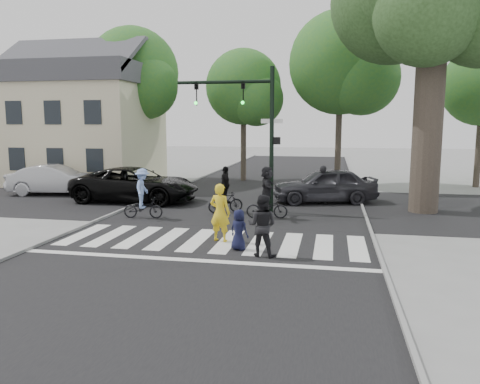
# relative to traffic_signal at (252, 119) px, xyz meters

# --- Properties ---
(ground) EXTENTS (120.00, 120.00, 0.00)m
(ground) POSITION_rel_traffic_signal_xyz_m (-0.35, -6.20, -3.90)
(ground) COLOR gray
(ground) RESTS_ON ground
(road_stem) EXTENTS (10.00, 70.00, 0.01)m
(road_stem) POSITION_rel_traffic_signal_xyz_m (-0.35, -1.20, -3.90)
(road_stem) COLOR black
(road_stem) RESTS_ON ground
(road_cross) EXTENTS (70.00, 10.00, 0.01)m
(road_cross) POSITION_rel_traffic_signal_xyz_m (-0.35, 1.80, -3.89)
(road_cross) COLOR black
(road_cross) RESTS_ON ground
(curb_left) EXTENTS (0.10, 70.00, 0.10)m
(curb_left) POSITION_rel_traffic_signal_xyz_m (-5.40, -1.20, -3.85)
(curb_left) COLOR gray
(curb_left) RESTS_ON ground
(curb_right) EXTENTS (0.10, 70.00, 0.10)m
(curb_right) POSITION_rel_traffic_signal_xyz_m (4.70, -1.20, -3.85)
(curb_right) COLOR gray
(curb_right) RESTS_ON ground
(crosswalk) EXTENTS (10.00, 3.85, 0.01)m
(crosswalk) POSITION_rel_traffic_signal_xyz_m (-0.35, -5.54, -3.89)
(crosswalk) COLOR silver
(crosswalk) RESTS_ON ground
(traffic_signal) EXTENTS (4.45, 0.29, 6.00)m
(traffic_signal) POSITION_rel_traffic_signal_xyz_m (0.00, 0.00, 0.00)
(traffic_signal) COLOR black
(traffic_signal) RESTS_ON ground
(bg_tree_0) EXTENTS (5.46, 5.20, 8.97)m
(bg_tree_0) POSITION_rel_traffic_signal_xyz_m (-14.09, 9.80, 2.24)
(bg_tree_0) COLOR brown
(bg_tree_0) RESTS_ON ground
(bg_tree_1) EXTENTS (6.09, 5.80, 9.80)m
(bg_tree_1) POSITION_rel_traffic_signal_xyz_m (-9.06, 9.28, 2.75)
(bg_tree_1) COLOR brown
(bg_tree_1) RESTS_ON ground
(bg_tree_2) EXTENTS (5.04, 4.80, 8.40)m
(bg_tree_2) POSITION_rel_traffic_signal_xyz_m (-2.11, 10.42, 1.88)
(bg_tree_2) COLOR brown
(bg_tree_2) RESTS_ON ground
(bg_tree_3) EXTENTS (6.30, 6.00, 10.20)m
(bg_tree_3) POSITION_rel_traffic_signal_xyz_m (3.95, 9.07, 3.04)
(bg_tree_3) COLOR brown
(bg_tree_3) RESTS_ON ground
(house) EXTENTS (8.40, 8.10, 8.82)m
(house) POSITION_rel_traffic_signal_xyz_m (-11.85, 7.78, -0.10)
(house) COLOR beige
(house) RESTS_ON ground
(pedestrian_woman) EXTENTS (0.75, 0.58, 1.85)m
(pedestrian_woman) POSITION_rel_traffic_signal_xyz_m (-0.10, -5.20, -2.97)
(pedestrian_woman) COLOR yellow
(pedestrian_woman) RESTS_ON ground
(pedestrian_child) EXTENTS (0.70, 0.60, 1.22)m
(pedestrian_child) POSITION_rel_traffic_signal_xyz_m (0.68, -6.09, -3.29)
(pedestrian_child) COLOR black
(pedestrian_child) RESTS_ON ground
(pedestrian_adult) EXTENTS (0.95, 0.79, 1.76)m
(pedestrian_adult) POSITION_rel_traffic_signal_xyz_m (1.45, -6.59, -3.02)
(pedestrian_adult) COLOR black
(pedestrian_adult) RESTS_ON ground
(cyclist_left) EXTENTS (1.60, 1.07, 1.97)m
(cyclist_left) POSITION_rel_traffic_signal_xyz_m (-3.94, -2.23, -3.05)
(cyclist_left) COLOR black
(cyclist_left) RESTS_ON ground
(cyclist_mid) EXTENTS (1.51, 1.10, 1.95)m
(cyclist_mid) POSITION_rel_traffic_signal_xyz_m (-1.00, -0.50, -3.10)
(cyclist_mid) COLOR black
(cyclist_mid) RESTS_ON ground
(cyclist_right) EXTENTS (1.67, 1.55, 2.05)m
(cyclist_right) POSITION_rel_traffic_signal_xyz_m (0.85, -1.29, -2.99)
(cyclist_right) COLOR black
(cyclist_right) RESTS_ON ground
(car_suv) EXTENTS (6.00, 2.84, 1.65)m
(car_suv) POSITION_rel_traffic_signal_xyz_m (-5.82, 1.37, -3.07)
(car_suv) COLOR black
(car_suv) RESTS_ON ground
(car_silver) EXTENTS (4.93, 2.40, 1.56)m
(car_silver) POSITION_rel_traffic_signal_xyz_m (-10.88, 2.69, -3.12)
(car_silver) COLOR #B1B1B6
(car_silver) RESTS_ON ground
(car_grey) EXTENTS (5.20, 3.16, 1.66)m
(car_grey) POSITION_rel_traffic_signal_xyz_m (2.99, 2.89, -3.07)
(car_grey) COLOR #323137
(car_grey) RESTS_ON ground
(bystander_dark) EXTENTS (0.76, 0.63, 1.80)m
(bystander_dark) POSITION_rel_traffic_signal_xyz_m (2.93, 2.43, -3.00)
(bystander_dark) COLOR black
(bystander_dark) RESTS_ON ground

